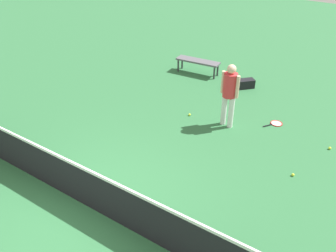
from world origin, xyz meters
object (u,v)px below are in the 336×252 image
Objects in this scene: tennis_ball_near_player at (330,148)px; courtside_bench at (198,62)px; tennis_ball_midcourt at (2,138)px; tennis_ball_baseline at (59,163)px; tennis_ball_stray_left at (293,175)px; player_near_side at (230,91)px; tennis_ball_by_net at (190,115)px; tennis_racket_near_player at (276,124)px; equipment_bag at (243,84)px.

courtside_bench is at bearing -24.03° from tennis_ball_near_player.
tennis_ball_midcourt and tennis_ball_baseline have the same top height.
courtside_bench reaches higher than tennis_ball_stray_left.
player_near_side is at bearing 8.35° from tennis_ball_near_player.
player_near_side is 4.43m from tennis_ball_baseline.
player_near_side reaches higher than tennis_ball_stray_left.
tennis_ball_baseline and tennis_ball_stray_left have the same top height.
tennis_ball_by_net is 0.04× the size of courtside_bench.
tennis_ball_by_net is at bearing 115.49° from courtside_bench.
player_near_side is 1.44m from tennis_ball_by_net.
tennis_ball_stray_left is (-6.45, -2.58, 0.00)m from tennis_ball_midcourt.
tennis_ball_stray_left reaches higher than tennis_racket_near_player.
tennis_ball_by_net is at bearing 7.63° from tennis_ball_near_player.
equipment_bag reaches higher than tennis_ball_by_net.
tennis_ball_by_net is 2.49m from equipment_bag.
courtside_bench reaches higher than tennis_ball_near_player.
tennis_ball_midcourt is (3.29, 3.56, 0.00)m from tennis_ball_by_net.
player_near_side is 25.76× the size of tennis_ball_stray_left.
tennis_ball_near_player is 1.00× the size of tennis_ball_midcourt.
tennis_ball_by_net is (1.06, 0.11, -0.98)m from player_near_side.
tennis_racket_near_player is at bearing 136.60° from equipment_bag.
tennis_racket_near_player is 8.83× the size of tennis_ball_near_player.
tennis_ball_near_player is 1.53m from tennis_ball_stray_left.
tennis_ball_stray_left is at bearing 152.58° from player_near_side.
equipment_bag reaches higher than tennis_ball_stray_left.
player_near_side reaches higher than courtside_bench.
tennis_ball_baseline is 6.20m from equipment_bag.
tennis_ball_baseline is (1.32, 3.49, 0.00)m from tennis_ball_by_net.
tennis_ball_midcourt is 0.09× the size of equipment_bag.
tennis_ball_by_net is at bearing 22.81° from tennis_racket_near_player.
tennis_ball_midcourt is (4.35, 3.67, -0.98)m from player_near_side.
tennis_ball_stray_left is 0.09× the size of equipment_bag.
tennis_ball_baseline is 0.04× the size of courtside_bench.
tennis_ball_midcourt is 1.00× the size of tennis_ball_stray_left.
tennis_ball_near_player is at bearing -106.22° from tennis_ball_stray_left.
courtside_bench is (-2.03, -6.20, 0.38)m from tennis_ball_midcourt.
tennis_ball_stray_left is at bearing 73.78° from tennis_ball_near_player.
equipment_bag is (-1.82, -5.93, 0.11)m from tennis_ball_baseline.
player_near_side is 1.11× the size of courtside_bench.
player_near_side is 2.92× the size of tennis_racket_near_player.
courtside_bench is at bearing -6.77° from equipment_bag.
equipment_bag is (0.56, -2.33, -0.87)m from player_near_side.
tennis_ball_near_player and tennis_ball_by_net have the same top height.
player_near_side is 2.74m from tennis_ball_near_player.
tennis_ball_near_player and tennis_ball_stray_left have the same top height.
tennis_ball_near_player is 0.04× the size of courtside_bench.
tennis_racket_near_player is 8.83× the size of tennis_ball_stray_left.
tennis_ball_near_player is 3.66m from equipment_bag.
tennis_ball_by_net is 1.00× the size of tennis_ball_midcourt.
tennis_ball_near_player is (-1.47, 0.41, 0.02)m from tennis_racket_near_player.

